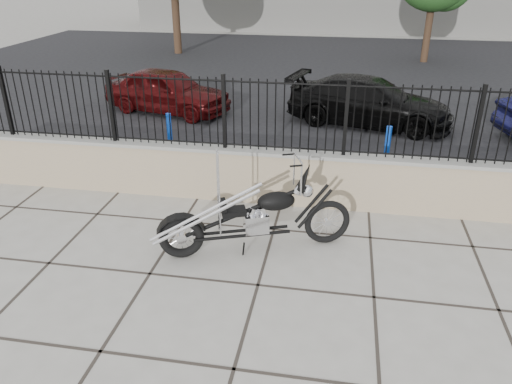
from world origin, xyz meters
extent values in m
plane|color=#99968E|center=(0.00, 0.00, 0.00)|extent=(90.00, 90.00, 0.00)
plane|color=black|center=(0.00, 12.50, 0.00)|extent=(30.00, 30.00, 0.00)
cube|color=gray|center=(0.00, 2.50, 0.48)|extent=(14.00, 0.36, 0.96)
cube|color=black|center=(0.00, 2.50, 1.56)|extent=(14.00, 0.08, 1.20)
imported|color=#3F090A|center=(-3.80, 7.51, 0.60)|extent=(3.76, 2.30, 1.20)
imported|color=black|center=(1.60, 7.30, 0.60)|extent=(4.39, 2.60, 1.19)
cylinder|color=blue|center=(-2.70, 4.45, 0.45)|extent=(0.14, 0.14, 0.90)
cylinder|color=#0B5EB3|center=(1.87, 4.25, 0.47)|extent=(0.15, 0.15, 0.94)
cylinder|color=#382619|center=(-6.39, 16.39, 1.65)|extent=(0.33, 0.33, 3.30)
cylinder|color=#382619|center=(4.09, 16.22, 1.41)|extent=(0.28, 0.28, 2.82)
camera|label=1|loc=(0.91, -5.33, 3.94)|focal=35.00mm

